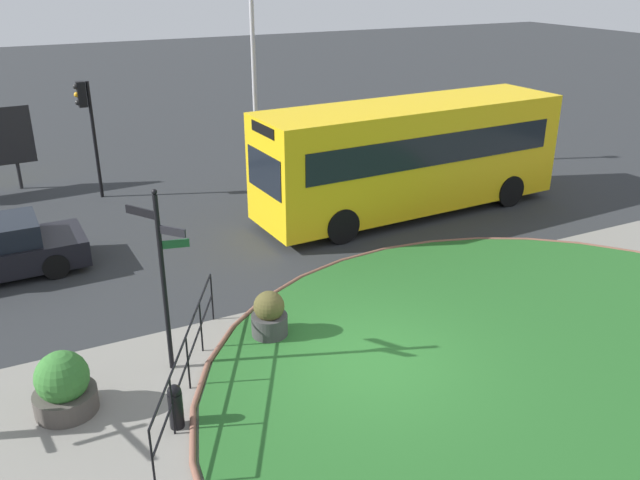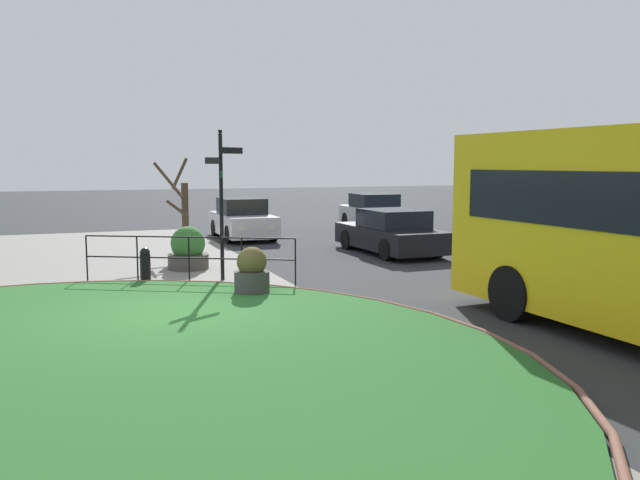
{
  "view_description": "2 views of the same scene",
  "coord_description": "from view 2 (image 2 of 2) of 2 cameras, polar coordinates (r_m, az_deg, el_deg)",
  "views": [
    {
      "loc": [
        -5.67,
        -9.23,
        7.14
      ],
      "look_at": [
        0.35,
        2.8,
        1.48
      ],
      "focal_mm": 37.1,
      "sensor_mm": 36.0,
      "label": 1
    },
    {
      "loc": [
        11.86,
        -1.72,
        2.8
      ],
      "look_at": [
        1.63,
        2.16,
        1.51
      ],
      "focal_mm": 36.67,
      "sensor_mm": 36.0,
      "label": 2
    }
  ],
  "objects": [
    {
      "name": "ground",
      "position": [
        12.31,
        -12.27,
        -6.6
      ],
      "size": [
        120.0,
        120.0,
        0.0
      ],
      "primitive_type": "plane",
      "color": "#282B2D"
    },
    {
      "name": "sidewalk_paving",
      "position": [
        12.18,
        -19.38,
        -6.92
      ],
      "size": [
        32.0,
        8.97,
        0.02
      ],
      "primitive_type": "cube",
      "color": "gray",
      "rests_on": "ground"
    },
    {
      "name": "grass_island",
      "position": [
        9.23,
        -25.69,
        -11.31
      ],
      "size": [
        13.94,
        13.94,
        0.1
      ],
      "primitive_type": "cylinder",
      "color": "#235B23",
      "rests_on": "ground"
    },
    {
      "name": "grass_kerb_ring",
      "position": [
        9.23,
        -25.69,
        -11.28
      ],
      "size": [
        14.25,
        14.25,
        0.11
      ],
      "primitive_type": "torus",
      "color": "brown",
      "rests_on": "ground"
    },
    {
      "name": "signpost_directional",
      "position": [
        15.63,
        -8.56,
        3.92
      ],
      "size": [
        0.92,
        1.07,
        3.59
      ],
      "color": "black",
      "rests_on": "ground"
    },
    {
      "name": "bollard_foreground",
      "position": [
        15.91,
        -15.0,
        -2.1
      ],
      "size": [
        0.24,
        0.24,
        0.83
      ],
      "color": "black",
      "rests_on": "ground"
    },
    {
      "name": "railing_grass_edge",
      "position": [
        15.5,
        -11.37,
        -1.15
      ],
      "size": [
        2.37,
        4.49,
        1.11
      ],
      "rotation": [
        0.0,
        0.0,
        4.23
      ],
      "color": "black",
      "rests_on": "ground"
    },
    {
      "name": "car_near_lane",
      "position": [
        20.45,
        6.22,
        0.6
      ],
      "size": [
        4.49,
        1.99,
        1.38
      ],
      "rotation": [
        0.0,
        0.0,
        3.16
      ],
      "color": "black",
      "rests_on": "ground"
    },
    {
      "name": "car_far_lane",
      "position": [
        27.96,
        4.83,
        2.37
      ],
      "size": [
        4.1,
        2.06,
        1.51
      ],
      "rotation": [
        0.0,
        0.0,
        -0.04
      ],
      "color": "#B7B7BC",
      "rests_on": "ground"
    },
    {
      "name": "car_trailing",
      "position": [
        24.49,
        -6.77,
        1.73
      ],
      "size": [
        4.03,
        1.83,
        1.51
      ],
      "rotation": [
        0.0,
        0.0,
        -0.01
      ],
      "color": "silver",
      "rests_on": "ground"
    },
    {
      "name": "traffic_light_near",
      "position": [
        20.55,
        23.11,
        6.08
      ],
      "size": [
        0.49,
        0.26,
        3.77
      ],
      "rotation": [
        0.0,
        0.0,
        3.15
      ],
      "color": "black",
      "rests_on": "ground"
    },
    {
      "name": "billboard_left",
      "position": [
        24.89,
        20.07,
        4.05
      ],
      "size": [
        4.88,
        0.41,
        2.81
      ],
      "rotation": [
        0.0,
        0.0,
        0.05
      ],
      "color": "black",
      "rests_on": "ground"
    },
    {
      "name": "planter_near_signpost",
      "position": [
        17.61,
        -11.44,
        -0.9
      ],
      "size": [
        1.06,
        1.06,
        1.15
      ],
      "color": "#47423D",
      "rests_on": "ground"
    },
    {
      "name": "planter_kerbside",
      "position": [
        13.83,
        -5.96,
        -2.96
      ],
      "size": [
        0.74,
        0.74,
        1.06
      ],
      "color": "#383838",
      "rests_on": "ground"
    },
    {
      "name": "street_tree_bare",
      "position": [
        20.17,
        -11.9,
        2.47
      ],
      "size": [
        1.28,
        1.08,
        2.96
      ],
      "color": "#423323",
      "rests_on": "ground"
    }
  ]
}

